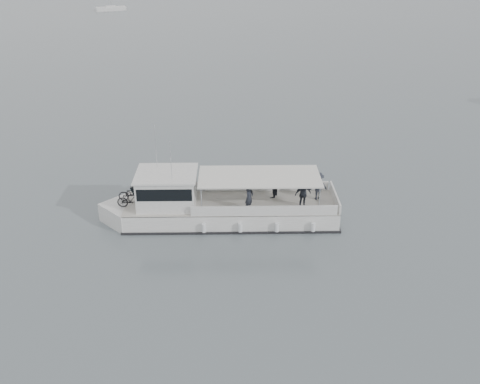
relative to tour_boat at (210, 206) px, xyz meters
name	(u,v)px	position (x,y,z in m)	size (l,w,h in m)	color
ground	(165,239)	(-2.73, -1.22, -0.88)	(1400.00, 1400.00, 0.00)	#50595E
tour_boat	(210,206)	(0.00, 0.00, 0.00)	(12.66, 6.32, 5.35)	white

